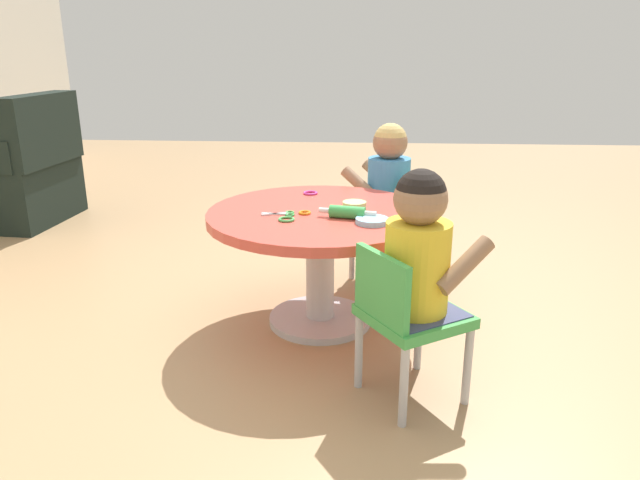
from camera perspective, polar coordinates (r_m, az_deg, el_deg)
ground_plane at (r=2.61m, az=-0.00°, el=-7.85°), size 10.00×10.00×0.00m
craft_table at (r=2.47m, az=-0.00°, el=0.27°), size 0.93×0.93×0.50m
child_chair_left at (r=1.98m, az=8.23°, el=-7.21°), size 0.41×0.41×0.54m
seated_child_left at (r=1.91m, az=9.49°, el=-0.81°), size 0.41×0.44×0.51m
child_chair_right at (r=3.02m, az=7.07°, el=1.87°), size 0.41×0.41×0.54m
seated_child_right at (r=2.98m, az=6.54°, el=6.17°), size 0.40×0.43×0.51m
armchair_dark at (r=4.50m, az=-27.24°, el=5.45°), size 0.76×0.77×0.85m
rolling_pin at (r=2.33m, az=2.64°, el=2.68°), size 0.08×0.23×0.05m
craft_scissors at (r=2.39m, az=-3.55°, el=2.54°), size 0.08×0.14×0.01m
playdough_blob_0 at (r=2.27m, az=5.02°, el=1.85°), size 0.13×0.13×0.02m
playdough_blob_1 at (r=2.52m, az=3.32°, el=3.49°), size 0.10×0.10×0.02m
cookie_cutter_0 at (r=2.72m, az=-0.93°, el=4.54°), size 0.07×0.07×0.01m
cookie_cutter_1 at (r=2.30m, az=-3.24°, el=2.00°), size 0.06×0.06×0.01m
cookie_cutter_2 at (r=2.39m, az=-1.48°, el=2.65°), size 0.05×0.05×0.01m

